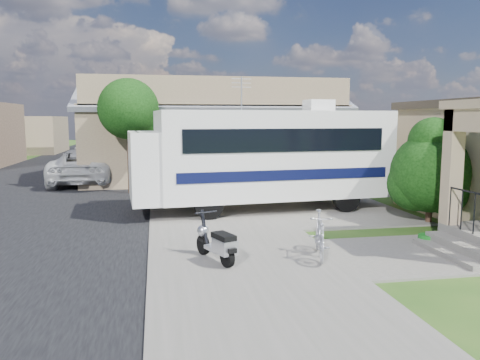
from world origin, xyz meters
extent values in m
plane|color=#1D4713|center=(0.00, 0.00, 0.00)|extent=(120.00, 120.00, 0.00)
cube|color=black|center=(-7.50, 10.00, 0.01)|extent=(9.00, 80.00, 0.02)
cube|color=#636159|center=(-1.00, 10.00, 0.03)|extent=(4.00, 80.00, 0.06)
cube|color=#636159|center=(1.50, 4.50, 0.03)|extent=(7.00, 6.00, 0.05)
cube|color=#636159|center=(3.00, -1.00, 0.03)|extent=(4.00, 3.00, 0.05)
cube|color=black|center=(5.48, 2.70, 1.70)|extent=(0.04, 1.10, 1.20)
cube|color=#636159|center=(3.70, -1.30, 0.16)|extent=(0.40, 2.16, 0.32)
cube|color=#636159|center=(3.35, -1.30, 0.08)|extent=(0.35, 2.16, 0.16)
cube|color=tan|center=(4.08, -0.28, 1.85)|extent=(0.35, 0.35, 2.70)
cylinder|color=black|center=(3.95, -1.30, 1.40)|extent=(0.04, 1.70, 0.04)
cube|color=#7E654F|center=(0.00, 14.00, 1.80)|extent=(12.00, 8.00, 3.60)
cube|color=slate|center=(0.00, 12.00, 4.15)|extent=(12.50, 4.40, 1.78)
cube|color=slate|center=(0.00, 16.00, 4.15)|extent=(12.50, 4.40, 1.78)
cube|color=slate|center=(0.00, 14.00, 4.85)|extent=(12.50, 0.50, 0.22)
cube|color=#7E654F|center=(0.00, 10.10, 4.15)|extent=(11.76, 0.20, 1.30)
cube|color=#7E654F|center=(-15.00, 34.00, 1.60)|extent=(8.00, 7.00, 3.20)
cylinder|color=#301D15|center=(-3.80, 9.00, 1.57)|extent=(0.20, 0.20, 3.15)
sphere|color=black|center=(-3.80, 9.00, 3.38)|extent=(2.40, 2.40, 2.40)
sphere|color=black|center=(-3.40, 9.20, 2.93)|extent=(1.68, 1.68, 1.68)
cylinder|color=#301D15|center=(-3.80, 19.00, 1.65)|extent=(0.20, 0.20, 3.29)
sphere|color=black|center=(-3.80, 19.00, 3.53)|extent=(2.40, 2.40, 2.40)
sphere|color=black|center=(-3.40, 19.20, 3.06)|extent=(1.68, 1.68, 1.68)
cylinder|color=#301D15|center=(-3.80, 28.00, 1.50)|extent=(0.20, 0.20, 3.01)
sphere|color=black|center=(-3.80, 28.00, 3.22)|extent=(2.40, 2.40, 2.40)
sphere|color=black|center=(-3.40, 28.20, 2.79)|extent=(1.68, 1.68, 1.68)
cube|color=silver|center=(0.98, 4.66, 1.86)|extent=(7.62, 3.27, 2.76)
cube|color=silver|center=(-3.14, 4.31, 1.54)|extent=(1.06, 2.58, 2.12)
cube|color=black|center=(-3.33, 4.29, 2.12)|extent=(0.25, 2.25, 0.95)
cube|color=black|center=(1.09, 3.33, 2.35)|extent=(6.29, 0.57, 0.69)
cube|color=black|center=(0.87, 6.00, 2.35)|extent=(6.29, 0.57, 0.69)
cube|color=black|center=(1.09, 3.33, 1.30)|extent=(6.66, 0.59, 0.32)
cube|color=black|center=(0.87, 5.99, 1.30)|extent=(6.66, 0.59, 0.32)
cube|color=silver|center=(2.56, 4.80, 3.42)|extent=(0.91, 0.81, 0.37)
cylinder|color=#B8B9C1|center=(-0.08, 4.57, 3.76)|extent=(0.04, 0.04, 1.06)
cylinder|color=black|center=(-1.29, 3.30, 0.48)|extent=(0.87, 0.37, 0.85)
cylinder|color=black|center=(-1.49, 5.62, 0.48)|extent=(0.87, 0.37, 0.85)
cylinder|color=black|center=(3.15, 3.68, 0.48)|extent=(0.87, 0.37, 0.85)
cylinder|color=black|center=(2.95, 6.00, 0.48)|extent=(0.87, 0.37, 0.85)
cylinder|color=#301D15|center=(4.89, 1.85, 0.45)|extent=(0.18, 0.18, 0.90)
sphere|color=black|center=(4.89, 1.85, 1.46)|extent=(2.25, 2.25, 2.25)
sphere|color=black|center=(5.34, 2.19, 1.91)|extent=(1.80, 1.80, 1.80)
sphere|color=black|center=(4.56, 2.08, 1.12)|extent=(1.57, 1.57, 1.57)
sphere|color=black|center=(5.12, 1.51, 1.01)|extent=(1.35, 1.35, 1.35)
sphere|color=black|center=(4.89, 1.85, 2.36)|extent=(1.35, 1.35, 1.35)
cylinder|color=black|center=(-1.44, -1.25, 0.27)|extent=(0.26, 0.43, 0.42)
cylinder|color=black|center=(-1.82, -0.28, 0.27)|extent=(0.26, 0.43, 0.42)
cube|color=#B8B9C1|center=(-1.61, -0.81, 0.33)|extent=(0.46, 0.59, 0.08)
cube|color=#B8B9C1|center=(-1.47, -1.16, 0.46)|extent=(0.49, 0.60, 0.29)
cube|color=black|center=(-1.49, -1.12, 0.65)|extent=(0.47, 0.64, 0.11)
cube|color=black|center=(-1.39, -1.39, 0.44)|extent=(0.23, 0.24, 0.10)
cylinder|color=black|center=(-1.79, -0.34, 0.65)|extent=(0.19, 0.33, 0.79)
sphere|color=#B8B9C1|center=(-1.82, -0.28, 0.58)|extent=(0.27, 0.27, 0.27)
sphere|color=black|center=(-1.85, -0.21, 0.58)|extent=(0.11, 0.11, 0.11)
cylinder|color=black|center=(-1.77, -0.41, 1.01)|extent=(0.50, 0.22, 0.03)
cube|color=black|center=(-1.82, -0.28, 0.38)|extent=(0.22, 0.30, 0.06)
imported|color=#B8B9C1|center=(0.59, -0.94, 0.49)|extent=(0.86, 1.69, 0.98)
imported|color=silver|center=(-5.96, 12.48, 0.81)|extent=(2.74, 5.85, 1.62)
imported|color=silver|center=(-6.24, 19.77, 0.89)|extent=(3.29, 6.44, 1.79)
cylinder|color=#16701D|center=(3.57, -0.23, 0.10)|extent=(0.45, 0.45, 0.20)
camera|label=1|loc=(-2.80, -10.13, 2.98)|focal=35.00mm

